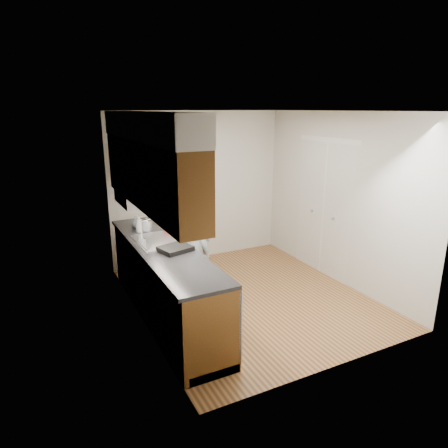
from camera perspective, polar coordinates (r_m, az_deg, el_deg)
name	(u,v)px	position (r m, az deg, el deg)	size (l,w,h in m)	color
floor	(249,297)	(5.67, 3.55, -10.32)	(3.50, 3.50, 0.00)	olive
ceiling	(252,111)	(5.08, 4.06, 15.81)	(3.50, 3.50, 0.00)	white
wall_left	(137,224)	(4.69, -12.27, -0.05)	(0.02, 3.50, 2.50)	beige
wall_right	(339,199)	(6.12, 16.04, 3.47)	(0.02, 3.50, 2.50)	beige
wall_back	(198,187)	(6.77, -3.72, 5.26)	(3.00, 0.02, 2.50)	beige
counter	(165,280)	(5.02, -8.40, -7.99)	(0.64, 2.80, 1.30)	brown
upper_cabinets	(147,162)	(4.63, -10.89, 8.69)	(0.47, 2.80, 1.21)	brown
closet_door	(323,209)	(6.38, 14.01, 2.05)	(0.02, 1.22, 2.05)	white
floor_mat	(198,299)	(5.61, -3.77, -10.58)	(0.51, 0.86, 0.02)	#5F5F62
person	(197,239)	(5.28, -3.94, -2.22)	(0.60, 0.40, 1.70)	#93A8B3
soap_bottle_a	(139,224)	(5.41, -12.05, 0.06)	(0.09, 0.09, 0.24)	silver
soap_bottle_b	(147,224)	(5.46, -10.95, -0.06)	(0.08, 0.08, 0.18)	silver
soap_bottle_c	(135,222)	(5.67, -12.53, 0.33)	(0.12, 0.12, 0.16)	silver
soda_can	(167,225)	(5.47, -8.21, -0.15)	(0.07, 0.07, 0.13)	maroon
steel_can	(150,226)	(5.49, -10.54, -0.29)	(0.07, 0.07, 0.12)	#A5A5AA
dish_rack	(175,249)	(4.66, -6.95, -3.52)	(0.35, 0.29, 0.05)	black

